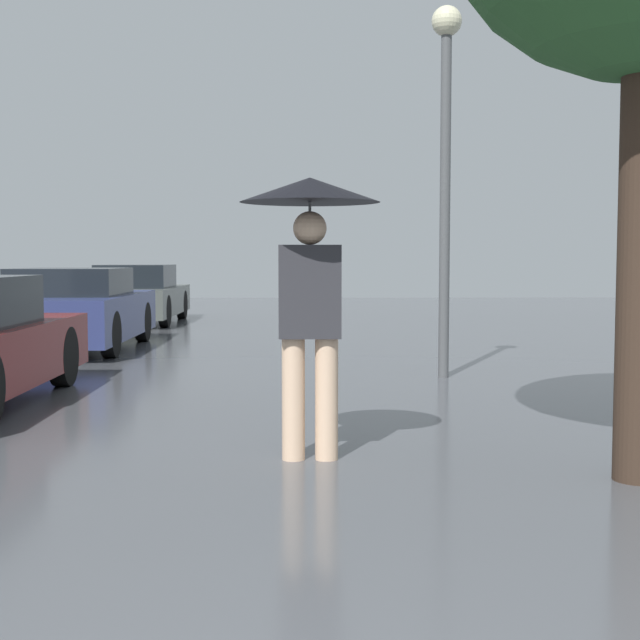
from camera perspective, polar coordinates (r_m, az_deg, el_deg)
name	(u,v)px	position (r m, az deg, el deg)	size (l,w,h in m)	color
pedestrian	(310,249)	(6.13, -0.65, 4.58)	(0.97, 0.97, 1.95)	beige
parked_car_third	(75,310)	(14.20, -15.42, 0.60)	(1.79, 4.06, 1.25)	navy
parked_car_farthest	(138,296)	(19.68, -11.58, 1.54)	(1.72, 4.14, 1.26)	#4C514C
street_lamp	(446,130)	(10.61, 8.05, 11.96)	(0.35, 0.35, 4.29)	#515456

